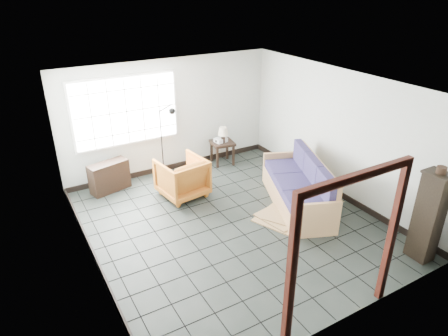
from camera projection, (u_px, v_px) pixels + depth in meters
ground at (231, 223)px, 7.47m from camera, size 5.50×5.50×0.00m
room_shell at (231, 139)px, 6.77m from camera, size 5.02×5.52×2.61m
window_panel at (126, 111)px, 8.44m from camera, size 2.32×0.08×1.52m
doorway_trim at (349, 234)px, 4.77m from camera, size 1.80×0.08×2.20m
futon_sofa at (300, 189)px, 7.91m from camera, size 1.65×2.43×1.01m
armchair at (182, 176)px, 8.24m from camera, size 0.99×0.94×0.91m
side_table at (222, 146)px, 9.68m from camera, size 0.59×0.59×0.57m
table_lamp at (223, 132)px, 9.47m from camera, size 0.30×0.30×0.39m
projector at (221, 140)px, 9.61m from camera, size 0.31×0.26×0.10m
floor_lamp at (167, 140)px, 8.79m from camera, size 0.46×0.37×1.72m
console_shelf at (109, 177)px, 8.49m from camera, size 0.89×0.52×0.65m
tall_shelf at (429, 216)px, 6.24m from camera, size 0.33×0.42×1.53m
pot at (441, 170)px, 5.88m from camera, size 0.17×0.17×0.11m
open_box at (323, 210)px, 7.58m from camera, size 0.78×0.42×0.43m
cardboard_pile at (287, 213)px, 7.71m from camera, size 1.44×1.25×0.18m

